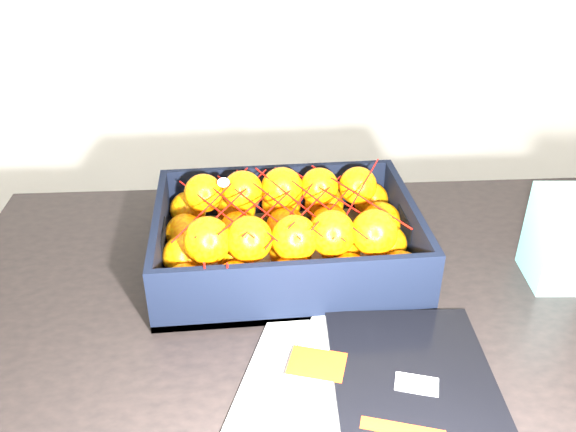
{
  "coord_description": "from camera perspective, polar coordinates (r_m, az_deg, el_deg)",
  "views": [
    {
      "loc": [
        -0.36,
        -0.43,
        1.36
      ],
      "look_at": [
        -0.27,
        0.39,
        0.86
      ],
      "focal_mm": 37.96,
      "sensor_mm": 36.0,
      "label": 1
    }
  ],
  "objects": [
    {
      "name": "retail_carton",
      "position": [
        1.06,
        23.79,
        -1.95
      ],
      "size": [
        0.08,
        0.11,
        0.15
      ],
      "primitive_type": "cube",
      "rotation": [
        0.0,
        0.0,
        -0.1
      ],
      "color": "white",
      "rests_on": "table"
    },
    {
      "name": "table",
      "position": [
        1.02,
        3.15,
        -12.71
      ],
      "size": [
        1.23,
        0.85,
        0.75
      ],
      "color": "black",
      "rests_on": "ground"
    },
    {
      "name": "clementine_heap",
      "position": [
        1.01,
        -0.05,
        -1.35
      ],
      "size": [
        0.41,
        0.31,
        0.13
      ],
      "color": "orange",
      "rests_on": "produce_crate"
    },
    {
      "name": "magazine_stack",
      "position": [
        0.83,
        7.34,
        -15.73
      ],
      "size": [
        0.38,
        0.34,
        0.02
      ],
      "color": "silver",
      "rests_on": "table"
    },
    {
      "name": "mesh_net",
      "position": [
        0.98,
        -0.49,
        1.0
      ],
      "size": [
        0.36,
        0.29,
        0.11
      ],
      "color": "#C10C07",
      "rests_on": "clementine_heap"
    },
    {
      "name": "produce_crate",
      "position": [
        1.03,
        -0.17,
        -2.89
      ],
      "size": [
        0.43,
        0.32,
        0.11
      ],
      "color": "brown",
      "rests_on": "table"
    }
  ]
}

